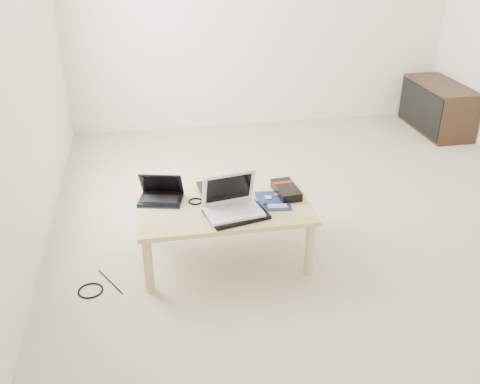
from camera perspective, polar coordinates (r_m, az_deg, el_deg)
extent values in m
plane|color=beige|center=(4.21, 8.03, -1.85)|extent=(4.00, 4.00, 0.00)
cube|color=white|center=(3.64, -23.79, 13.45)|extent=(0.10, 4.00, 2.60)
cube|color=tan|center=(3.44, -1.84, -1.37)|extent=(1.10, 0.70, 0.03)
cylinder|color=tan|center=(3.26, -9.75, -7.70)|extent=(0.06, 0.06, 0.37)
cylinder|color=tan|center=(3.39, 7.42, -5.98)|extent=(0.06, 0.06, 0.37)
cylinder|color=tan|center=(3.77, -10.03, -2.51)|extent=(0.06, 0.06, 0.37)
cylinder|color=tan|center=(3.89, 4.83, -1.21)|extent=(0.06, 0.06, 0.37)
cube|color=#3B2518|center=(6.04, 20.33, 8.48)|extent=(0.40, 0.90, 0.50)
cube|color=black|center=(5.95, 18.64, 8.46)|extent=(0.02, 0.86, 0.44)
cube|color=black|center=(3.58, -2.23, 0.36)|extent=(0.29, 0.24, 0.03)
cube|color=black|center=(3.48, -8.44, -0.84)|extent=(0.31, 0.25, 0.02)
cube|color=black|center=(3.48, -8.46, -0.72)|extent=(0.24, 0.16, 0.00)
cube|color=black|center=(3.42, -8.68, -1.26)|extent=(0.07, 0.04, 0.00)
cube|color=black|center=(3.49, -8.38, 0.88)|extent=(0.29, 0.16, 0.17)
cube|color=black|center=(3.48, -8.39, 0.79)|extent=(0.24, 0.13, 0.13)
cube|color=#0C1D45|center=(3.41, -8.74, -1.66)|extent=(0.27, 0.08, 0.01)
cube|color=black|center=(3.50, -2.27, -0.44)|extent=(0.25, 0.21, 0.01)
cube|color=white|center=(3.50, -2.27, -0.35)|extent=(0.20, 0.16, 0.00)
cube|color=#AFAFB3|center=(3.50, 0.57, -0.38)|extent=(0.13, 0.23, 0.02)
cube|color=#A2A2A7|center=(3.49, 0.57, -0.23)|extent=(0.11, 0.19, 0.00)
cube|color=black|center=(3.29, -0.40, -2.34)|extent=(0.41, 0.34, 0.02)
cube|color=white|center=(3.28, -0.70, -2.07)|extent=(0.37, 0.29, 0.02)
cube|color=silver|center=(3.27, -0.67, -1.96)|extent=(0.29, 0.18, 0.00)
cube|color=white|center=(3.20, -0.15, -2.66)|extent=(0.08, 0.05, 0.00)
cube|color=white|center=(3.29, -1.23, 0.44)|extent=(0.34, 0.12, 0.22)
cube|color=black|center=(3.29, -1.20, 0.37)|extent=(0.29, 0.10, 0.18)
cube|color=navy|center=(3.45, 3.52, -0.95)|extent=(0.24, 0.29, 0.01)
cube|color=#AFAFB3|center=(3.48, 3.02, -0.59)|extent=(0.05, 0.05, 0.01)
cube|color=gold|center=(3.53, 4.37, -0.21)|extent=(0.09, 0.02, 0.01)
cube|color=gold|center=(3.52, 4.40, -0.33)|extent=(0.09, 0.02, 0.01)
cube|color=silver|center=(3.40, 3.95, -1.35)|extent=(0.12, 0.02, 0.01)
cube|color=silver|center=(3.38, 3.99, -1.50)|extent=(0.12, 0.02, 0.01)
cube|color=silver|center=(3.37, 4.03, -1.64)|extent=(0.12, 0.02, 0.01)
cube|color=black|center=(3.41, 2.73, -1.25)|extent=(0.02, 0.02, 0.01)
cube|color=black|center=(3.54, 4.94, 0.21)|extent=(0.15, 0.28, 0.06)
cube|color=maroon|center=(3.57, 4.66, 1.03)|extent=(0.14, 0.04, 0.00)
torus|color=black|center=(3.45, -4.77, -0.99)|extent=(0.10, 0.10, 0.01)
torus|color=black|center=(3.44, -15.66, -10.09)|extent=(0.16, 0.16, 0.01)
cylinder|color=black|center=(3.48, -13.67, -9.28)|extent=(0.16, 0.28, 0.01)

